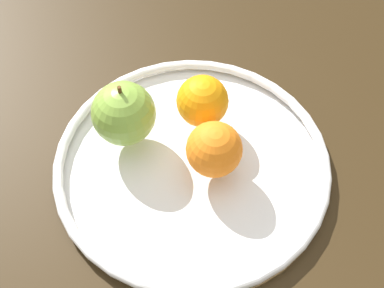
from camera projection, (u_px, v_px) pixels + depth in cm
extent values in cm
cube|color=black|center=(192.00, 177.00, 62.77)|extent=(168.48, 168.48, 4.00)
cylinder|color=silver|center=(192.00, 166.00, 60.88)|extent=(30.53, 30.53, 0.60)
torus|color=silver|center=(192.00, 162.00, 60.15)|extent=(31.81, 31.81, 1.20)
sphere|color=#7FAA3E|center=(124.00, 113.00, 58.78)|extent=(7.36, 7.36, 7.36)
cylinder|color=#593819|center=(120.00, 91.00, 55.61)|extent=(0.44, 0.44, 1.20)
sphere|color=orange|center=(214.00, 149.00, 56.66)|extent=(6.22, 6.22, 6.22)
sphere|color=orange|center=(202.00, 101.00, 60.63)|extent=(6.11, 6.11, 6.11)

